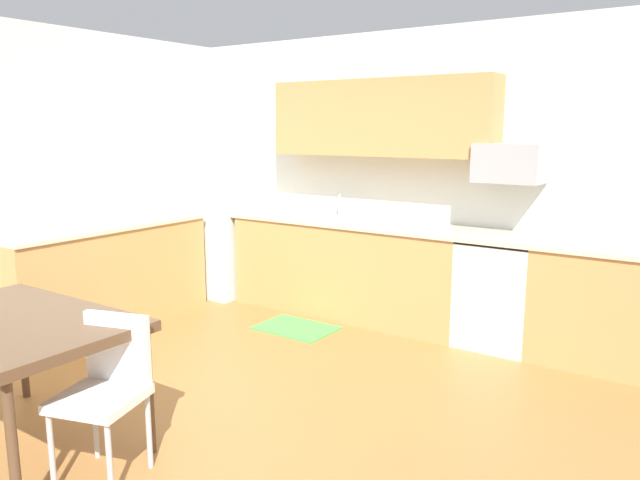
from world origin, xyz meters
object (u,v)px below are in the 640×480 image
refrigerator (219,207)px  chair_near_table (107,383)px  oven_range (499,292)px  microwave (510,163)px  dining_table (13,329)px

refrigerator → chair_near_table: bearing=-55.7°
oven_range → chair_near_table: (-1.05, -3.09, 0.05)m
microwave → chair_near_table: bearing=-108.2°
oven_range → chair_near_table: size_ratio=1.07×
refrigerator → chair_near_table: 3.68m
dining_table → chair_near_table: size_ratio=1.65×
refrigerator → microwave: (3.11, 0.18, 0.58)m
oven_range → refrigerator: bearing=-178.5°
microwave → chair_near_table: 3.51m
dining_table → chair_near_table: (0.63, 0.13, -0.21)m
microwave → oven_range: bearing=-90.0°
microwave → chair_near_table: size_ratio=0.64×
refrigerator → oven_range: (3.11, 0.08, -0.49)m
microwave → dining_table: microwave is taller
refrigerator → microwave: size_ratio=3.51×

